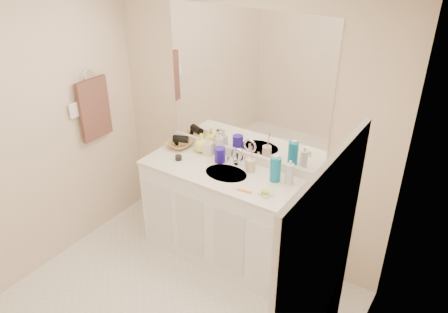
% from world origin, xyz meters
% --- Properties ---
extents(wall_back, '(2.60, 0.02, 2.40)m').
position_xyz_m(wall_back, '(0.00, 1.30, 1.20)').
color(wall_back, beige).
rests_on(wall_back, floor).
extents(wall_left, '(0.02, 2.60, 2.40)m').
position_xyz_m(wall_left, '(-1.30, 0.00, 1.20)').
color(wall_left, beige).
rests_on(wall_left, floor).
extents(wall_right, '(0.02, 2.60, 2.40)m').
position_xyz_m(wall_right, '(1.30, 0.00, 1.20)').
color(wall_right, beige).
rests_on(wall_right, floor).
extents(vanity_cabinet, '(1.50, 0.55, 0.85)m').
position_xyz_m(vanity_cabinet, '(0.00, 1.02, 0.42)').
color(vanity_cabinet, white).
rests_on(vanity_cabinet, floor).
extents(countertop, '(1.52, 0.57, 0.03)m').
position_xyz_m(countertop, '(0.00, 1.02, 0.86)').
color(countertop, white).
rests_on(countertop, vanity_cabinet).
extents(backsplash, '(1.52, 0.03, 0.08)m').
position_xyz_m(backsplash, '(0.00, 1.29, 0.92)').
color(backsplash, white).
rests_on(backsplash, countertop).
extents(sink_basin, '(0.37, 0.37, 0.02)m').
position_xyz_m(sink_basin, '(0.00, 1.00, 0.87)').
color(sink_basin, beige).
rests_on(sink_basin, countertop).
extents(faucet, '(0.02, 0.02, 0.11)m').
position_xyz_m(faucet, '(0.00, 1.18, 0.94)').
color(faucet, silver).
rests_on(faucet, countertop).
extents(mirror, '(1.48, 0.01, 1.20)m').
position_xyz_m(mirror, '(0.00, 1.29, 1.56)').
color(mirror, white).
rests_on(mirror, wall_back).
extents(blue_mug, '(0.12, 0.12, 0.13)m').
position_xyz_m(blue_mug, '(-0.15, 1.14, 0.95)').
color(blue_mug, '#29169A').
rests_on(blue_mug, countertop).
extents(tan_cup, '(0.10, 0.10, 0.11)m').
position_xyz_m(tan_cup, '(0.15, 1.15, 0.93)').
color(tan_cup, beige).
rests_on(tan_cup, countertop).
extents(toothbrush, '(0.02, 0.04, 0.18)m').
position_xyz_m(toothbrush, '(0.16, 1.15, 1.03)').
color(toothbrush, '#FD4277').
rests_on(toothbrush, tan_cup).
extents(mouthwash_bottle, '(0.10, 0.10, 0.21)m').
position_xyz_m(mouthwash_bottle, '(0.39, 1.13, 0.98)').
color(mouthwash_bottle, '#0D79A5').
rests_on(mouthwash_bottle, countertop).
extents(clear_pump_bottle, '(0.06, 0.06, 0.17)m').
position_xyz_m(clear_pump_bottle, '(0.50, 1.15, 0.96)').
color(clear_pump_bottle, silver).
rests_on(clear_pump_bottle, countertop).
extents(soap_dish, '(0.12, 0.10, 0.01)m').
position_xyz_m(soap_dish, '(0.43, 0.90, 0.89)').
color(soap_dish, silver).
rests_on(soap_dish, countertop).
extents(green_soap, '(0.08, 0.07, 0.02)m').
position_xyz_m(green_soap, '(0.43, 0.90, 0.90)').
color(green_soap, '#9FDB35').
rests_on(green_soap, soap_dish).
extents(orange_comb, '(0.12, 0.04, 0.01)m').
position_xyz_m(orange_comb, '(0.27, 0.85, 0.88)').
color(orange_comb, orange).
rests_on(orange_comb, countertop).
extents(dark_jar, '(0.07, 0.07, 0.04)m').
position_xyz_m(dark_jar, '(-0.47, 0.97, 0.90)').
color(dark_jar, black).
rests_on(dark_jar, countertop).
extents(soap_bottle_white, '(0.11, 0.11, 0.22)m').
position_xyz_m(soap_bottle_white, '(-0.23, 1.25, 0.99)').
color(soap_bottle_white, silver).
rests_on(soap_bottle_white, countertop).
extents(soap_bottle_cream, '(0.10, 0.10, 0.18)m').
position_xyz_m(soap_bottle_cream, '(-0.31, 1.19, 0.97)').
color(soap_bottle_cream, beige).
rests_on(soap_bottle_cream, countertop).
extents(soap_bottle_yellow, '(0.18, 0.18, 0.17)m').
position_xyz_m(soap_bottle_yellow, '(-0.40, 1.21, 0.97)').
color(soap_bottle_yellow, '#F8F360').
rests_on(soap_bottle_yellow, countertop).
extents(wicker_basket, '(0.24, 0.24, 0.05)m').
position_xyz_m(wicker_basket, '(-0.62, 1.16, 0.91)').
color(wicker_basket, '#AB8345').
rests_on(wicker_basket, countertop).
extents(hair_dryer, '(0.15, 0.11, 0.07)m').
position_xyz_m(hair_dryer, '(-0.60, 1.16, 0.97)').
color(hair_dryer, black).
rests_on(hair_dryer, wicker_basket).
extents(towel_ring, '(0.01, 0.11, 0.11)m').
position_xyz_m(towel_ring, '(-1.27, 0.77, 1.55)').
color(towel_ring, silver).
rests_on(towel_ring, wall_left).
extents(hand_towel, '(0.04, 0.32, 0.55)m').
position_xyz_m(hand_towel, '(-1.25, 0.77, 1.25)').
color(hand_towel, '#3E2521').
rests_on(hand_towel, towel_ring).
extents(switch_plate, '(0.01, 0.08, 0.13)m').
position_xyz_m(switch_plate, '(-1.27, 0.57, 1.30)').
color(switch_plate, white).
rests_on(switch_plate, wall_left).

